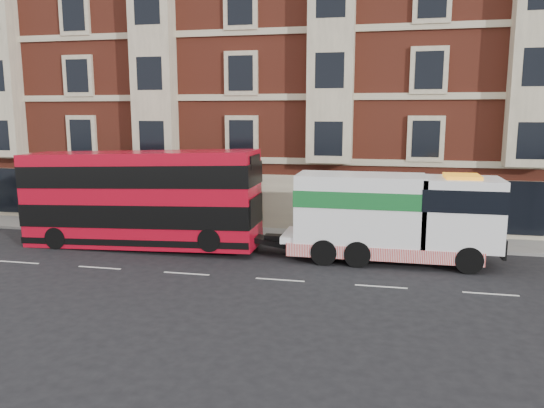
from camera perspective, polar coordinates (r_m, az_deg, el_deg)
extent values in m
plane|color=black|center=(21.57, 0.86, -8.16)|extent=(120.00, 120.00, 0.00)
cube|color=slate|center=(28.68, 3.81, -3.48)|extent=(90.00, 3.00, 0.15)
cube|color=maroon|center=(35.38, 6.64, 13.54)|extent=(45.00, 12.00, 18.00)
cylinder|color=black|center=(28.53, -8.54, 0.60)|extent=(0.14, 0.14, 4.00)
cube|color=black|center=(28.27, -8.65, 4.81)|extent=(0.35, 0.15, 0.50)
cube|color=#B70A1E|center=(26.94, -14.00, 0.56)|extent=(11.74, 2.62, 4.61)
cube|color=black|center=(27.06, -13.94, -0.86)|extent=(11.78, 2.68, 1.10)
cube|color=black|center=(26.78, -14.11, 3.11)|extent=(11.78, 2.68, 1.05)
cylinder|color=black|center=(28.30, -22.18, -3.41)|extent=(1.09, 0.34, 1.09)
cylinder|color=black|center=(30.23, -19.66, -2.44)|extent=(1.09, 0.34, 1.09)
cylinder|color=black|center=(24.67, -6.71, -3.85)|extent=(1.09, 0.34, 1.09)
cylinder|color=black|center=(26.86, -5.08, -2.70)|extent=(1.09, 0.34, 1.09)
cube|color=white|center=(24.51, 12.30, -3.78)|extent=(9.44, 2.41, 0.31)
cube|color=white|center=(24.44, 19.56, -0.89)|extent=(3.36, 2.62, 3.04)
cube|color=white|center=(24.25, 9.45, -0.41)|extent=(5.66, 2.62, 3.04)
cube|color=#16652A|center=(24.16, 9.49, 0.81)|extent=(5.71, 2.66, 0.73)
cube|color=red|center=(24.60, 11.78, -4.59)|extent=(8.39, 2.68, 0.58)
cylinder|color=black|center=(23.73, 20.43, -5.67)|extent=(1.15, 0.37, 1.15)
cylinder|color=black|center=(26.00, 19.70, -4.30)|extent=(1.15, 0.37, 1.15)
cylinder|color=black|center=(23.49, 9.18, -5.32)|extent=(1.15, 0.42, 1.15)
cylinder|color=black|center=(25.78, 9.47, -3.97)|extent=(1.15, 0.42, 1.15)
cylinder|color=black|center=(23.60, 5.61, -5.17)|extent=(1.15, 0.42, 1.15)
cylinder|color=black|center=(25.88, 6.22, -3.84)|extent=(1.15, 0.42, 1.15)
imported|color=black|center=(29.80, -12.62, -1.46)|extent=(0.70, 0.60, 1.62)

